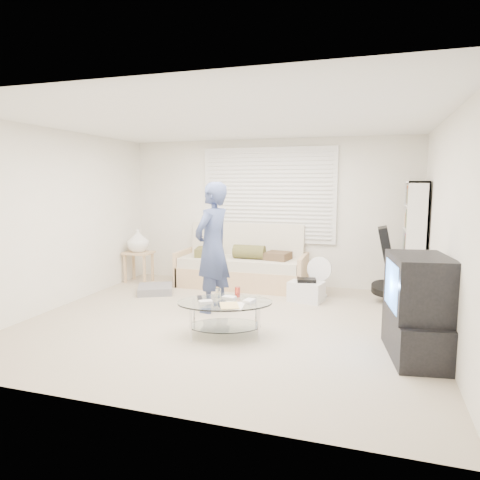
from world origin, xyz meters
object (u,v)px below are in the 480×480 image
(bookshelf, at_px, (413,242))
(tv_unit, at_px, (417,308))
(futon_sofa, at_px, (242,266))
(coffee_table, at_px, (225,308))

(bookshelf, bearing_deg, tv_unit, -93.22)
(futon_sofa, distance_m, bookshelf, 2.75)
(futon_sofa, height_order, bookshelf, bookshelf)
(futon_sofa, relative_size, coffee_table, 1.72)
(futon_sofa, bearing_deg, tv_unit, -42.66)
(futon_sofa, relative_size, bookshelf, 1.21)
(coffee_table, bearing_deg, futon_sofa, 102.33)
(futon_sofa, distance_m, coffee_table, 2.42)
(coffee_table, bearing_deg, bookshelf, 45.70)
(futon_sofa, distance_m, tv_unit, 3.49)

